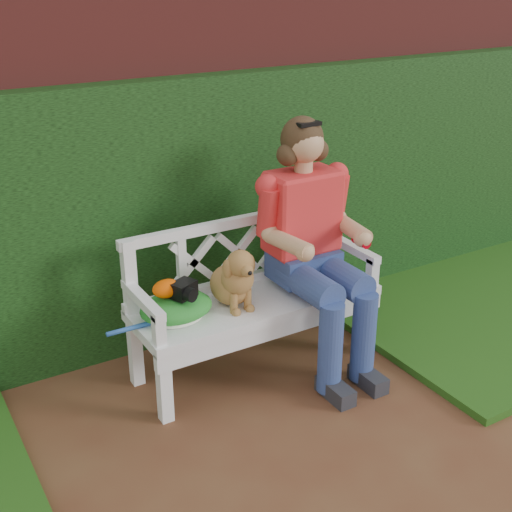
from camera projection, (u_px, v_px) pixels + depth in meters
ground at (308, 490)px, 3.27m from camera, size 60.00×60.00×0.00m
brick_wall at (142, 171)px, 4.33m from camera, size 10.00×0.30×2.20m
ivy_hedge at (158, 218)px, 4.26m from camera, size 10.00×0.18×1.70m
grass_right at (504, 296)px, 5.09m from camera, size 2.60×2.00×0.05m
garden_bench at (256, 333)px, 4.17m from camera, size 1.59×0.63×0.48m
seated_woman at (307, 242)px, 4.10m from camera, size 0.95×1.06×1.55m
dog at (233, 275)px, 3.91m from camera, size 0.33×0.40×0.38m
tennis_racket at (172, 317)px, 3.82m from camera, size 0.64×0.46×0.03m
green_bag at (176, 307)px, 3.81m from camera, size 0.51×0.47×0.14m
camera_item at (183, 289)px, 3.75m from camera, size 0.16×0.15×0.09m
baseball_glove at (167, 289)px, 3.75m from camera, size 0.17×0.14×0.10m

